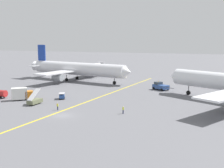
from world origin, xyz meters
name	(u,v)px	position (x,y,z in m)	size (l,w,h in m)	color
ground_plane	(63,116)	(0.00, 0.00, 0.00)	(600.00, 600.00, 0.00)	slate
taxiway_stripe	(77,106)	(-1.96, 10.00, 0.00)	(0.50, 120.00, 0.01)	yellow
airliner_at_gate_left	(77,69)	(-24.19, 50.47, 4.95)	(50.13, 38.72, 14.70)	silver
pushback_tug	(160,86)	(12.90, 41.86, 1.26)	(8.14, 5.82, 2.97)	#2D4C8C
gse_catering_truck_tall	(22,94)	(-19.86, 10.43, 1.76)	(5.94, 5.70, 3.50)	orange
gse_baggage_cart_near_cluster	(62,96)	(-10.11, 15.97, 0.86)	(2.72, 3.15, 1.71)	#2D5199
gse_stair_truck_yellow	(35,101)	(-13.00, 7.11, 1.03)	(2.05, 4.66, 4.06)	#666B4C
ground_crew_wing_walker_right	(58,106)	(-3.93, 4.05, 0.92)	(0.44, 0.39, 1.75)	#2D3351
ground_crew_marshaller_foreground	(123,110)	(12.10, 6.74, 0.92)	(0.36, 0.36, 1.76)	#2D3351
jet_bridge	(94,67)	(-26.67, 72.56, 3.92)	(4.85, 18.45, 5.69)	#B7B7BC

